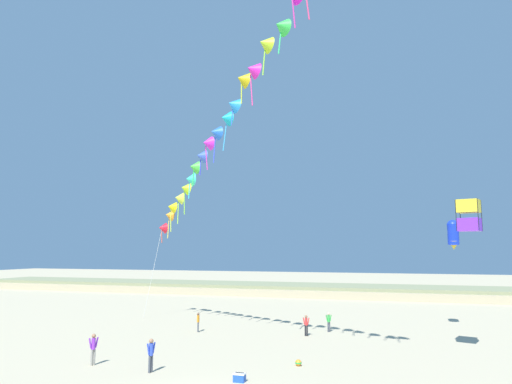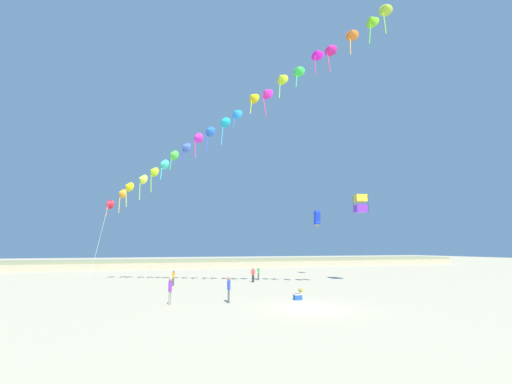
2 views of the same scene
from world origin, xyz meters
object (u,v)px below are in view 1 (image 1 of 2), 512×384
person_near_left (329,321)px  person_far_left (198,321)px  person_far_right (306,324)px  large_kite_mid_trail (453,234)px  person_near_right (93,347)px  large_kite_low_lead (469,215)px  beach_cooler (239,377)px  beach_ball (298,363)px  person_mid_center (151,353)px

person_near_left → person_far_left: person_near_left is taller
person_far_right → large_kite_mid_trail: bearing=28.0°
person_far_left → person_far_right: size_ratio=0.96×
person_near_left → person_near_right: bearing=-127.4°
person_near_left → large_kite_mid_trail: (9.99, 3.77, 6.99)m
person_near_right → large_kite_low_lead: bearing=21.0°
person_near_left → beach_cooler: size_ratio=2.65×
person_near_left → person_far_right: (-1.40, -2.27, 0.02)m
person_far_left → person_far_right: bearing=5.5°
person_near_right → large_kite_mid_trail: large_kite_mid_trail is taller
person_far_right → large_kite_low_lead: 14.30m
person_near_right → beach_cooler: (9.04, -0.64, -0.79)m
person_far_right → large_kite_low_lead: (11.23, -4.35, 7.72)m
person_near_left → large_kite_low_lead: 14.15m
person_far_right → beach_ball: size_ratio=4.31×
person_far_left → large_kite_low_lead: 21.60m
large_kite_low_lead → beach_ball: bearing=-154.2°
person_near_left → person_near_right: (-11.26, -14.70, 0.12)m
person_near_right → beach_ball: (11.18, 3.30, -0.83)m
person_near_right → person_far_right: bearing=51.6°
person_mid_center → person_far_left: (-2.69, 12.01, -0.14)m
person_far_right → large_kite_mid_trail: 14.65m
person_near_right → person_far_left: person_near_right is taller
large_kite_low_lead → large_kite_mid_trail: size_ratio=0.79×
large_kite_low_lead → beach_ball: (-9.91, -4.78, -8.45)m
person_far_right → beach_cooler: 13.12m
person_far_left → beach_ball: size_ratio=4.15×
person_far_left → large_kite_mid_trail: (20.00, 6.87, 7.01)m
person_far_left → large_kite_mid_trail: size_ratio=0.60×
person_near_right → beach_cooler: person_near_right is taller
large_kite_mid_trail → beach_ball: 19.77m
person_near_left → person_far_right: bearing=-121.6°
large_kite_low_lead → beach_cooler: large_kite_low_lead is taller
large_kite_mid_trail → large_kite_low_lead: bearing=-90.9°
person_near_right → beach_ball: bearing=16.5°
person_mid_center → person_far_right: bearing=65.2°
person_near_left → person_far_left: bearing=-162.8°
person_near_left → beach_ball: 11.42m
person_far_right → beach_ball: person_far_right is taller
beach_cooler → beach_ball: beach_cooler is taller
person_near_left → person_near_right: person_near_right is taller
person_mid_center → large_kite_low_lead: size_ratio=0.89×
person_near_left → person_far_left: (-10.02, -3.10, -0.01)m
person_mid_center → large_kite_mid_trail: large_kite_mid_trail is taller
person_near_left → person_far_right: size_ratio=0.98×
person_far_left → beach_cooler: person_far_left is taller
person_mid_center → beach_ball: 8.18m
person_near_right → beach_cooler: bearing=-4.1°
person_near_left → person_mid_center: size_ratio=0.87×
person_near_right → beach_cooler: size_ratio=3.02×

